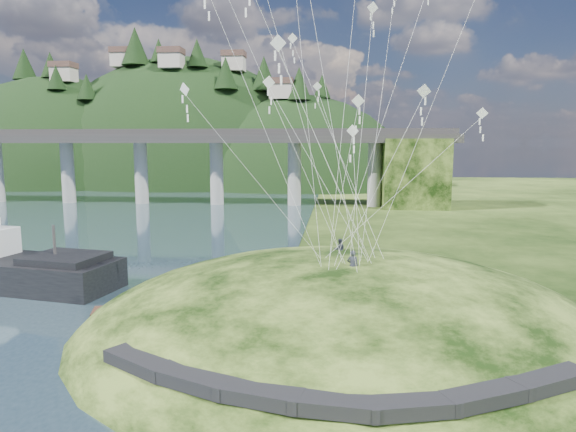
{
  "coord_description": "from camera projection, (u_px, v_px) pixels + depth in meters",
  "views": [
    {
      "loc": [
        7.52,
        -30.08,
        12.15
      ],
      "look_at": [
        4.0,
        6.0,
        7.0
      ],
      "focal_mm": 32.0,
      "sensor_mm": 36.0,
      "label": 1
    }
  ],
  "objects": [
    {
      "name": "bridge",
      "position": [
        167.0,
        156.0,
        102.29
      ],
      "size": [
        160.0,
        11.0,
        15.0
      ],
      "color": "#2D2B2B",
      "rests_on": "ground"
    },
    {
      "name": "wooden_dock",
      "position": [
        183.0,
        307.0,
        37.15
      ],
      "size": [
        12.42,
        5.49,
        0.89
      ],
      "color": "#361F16",
      "rests_on": "ground"
    },
    {
      "name": "grass_hill",
      "position": [
        343.0,
        354.0,
        33.48
      ],
      "size": [
        36.0,
        32.0,
        13.0
      ],
      "color": "black",
      "rests_on": "ground"
    },
    {
      "name": "kite_swarm",
      "position": [
        323.0,
        17.0,
        32.22
      ],
      "size": [
        18.26,
        15.21,
        15.34
      ],
      "color": "silver",
      "rests_on": "ground"
    },
    {
      "name": "far_ridge",
      "position": [
        171.0,
        208.0,
        157.69
      ],
      "size": [
        153.0,
        70.0,
        94.5
      ],
      "color": "black",
      "rests_on": "ground"
    },
    {
      "name": "ground",
      "position": [
        215.0,
        339.0,
        32.07
      ],
      "size": [
        320.0,
        320.0,
        0.0
      ],
      "primitive_type": "plane",
      "color": "black",
      "rests_on": "ground"
    },
    {
      "name": "kite_flyers",
      "position": [
        345.0,
        243.0,
        32.95
      ],
      "size": [
        1.5,
        5.27,
        1.88
      ],
      "color": "#262933",
      "rests_on": "ground"
    },
    {
      "name": "footpath",
      "position": [
        334.0,
        386.0,
        21.46
      ],
      "size": [
        22.29,
        5.84,
        0.83
      ],
      "color": "black",
      "rests_on": "ground"
    }
  ]
}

